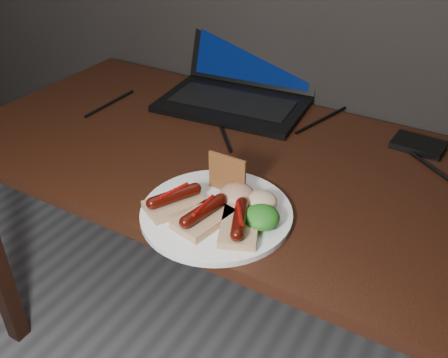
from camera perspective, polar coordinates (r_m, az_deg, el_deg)
desk at (r=1.25m, az=1.11°, el=-0.47°), size 1.40×0.70×0.75m
laptop at (r=1.46m, az=1.99°, el=11.03°), size 0.43×0.38×0.25m
hard_drive at (r=1.31m, az=21.32°, el=3.65°), size 0.13×0.09×0.02m
desk_cables at (r=1.32m, az=3.48°, el=6.06°), size 0.93×0.42×0.01m
plate at (r=1.00m, az=-0.88°, el=-3.89°), size 0.33×0.33×0.01m
bread_sausage_left at (r=1.00m, az=-5.68°, el=-2.47°), size 0.12×0.13×0.04m
bread_sausage_center at (r=0.95m, az=-2.35°, el=-4.19°), size 0.09×0.13×0.04m
bread_sausage_right at (r=0.93m, az=1.77°, el=-5.10°), size 0.11×0.13×0.04m
crispbread at (r=1.02m, az=0.36°, el=0.58°), size 0.09×0.01×0.08m
salad_greens at (r=0.95m, az=4.29°, el=-4.37°), size 0.07×0.07×0.04m
salsa_mound at (r=1.00m, az=1.50°, el=-1.79°), size 0.07×0.07×0.04m
coleslaw_mound at (r=0.99m, az=4.29°, el=-2.54°), size 0.06×0.06×0.04m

